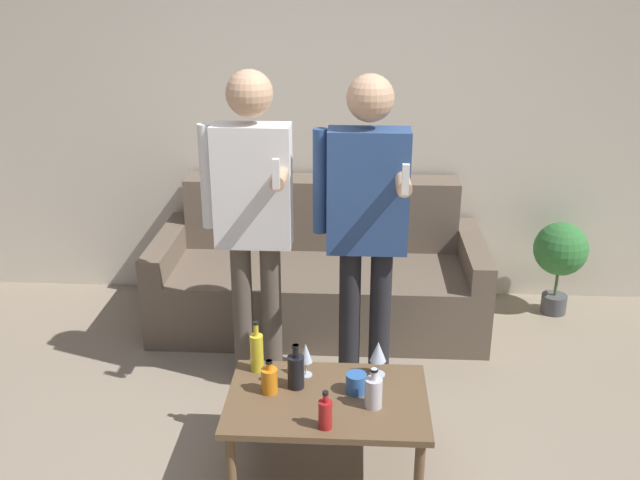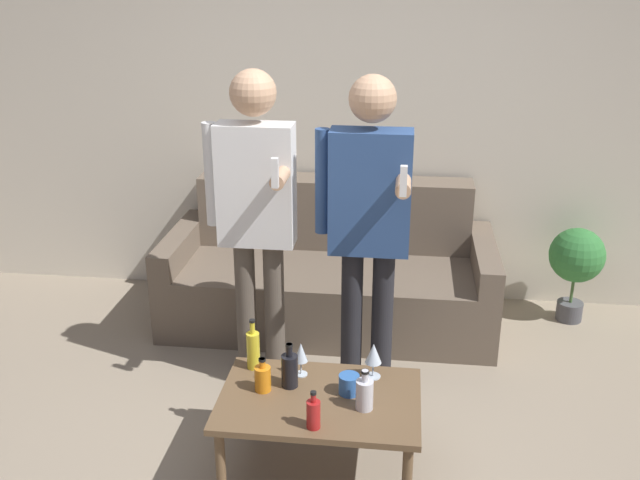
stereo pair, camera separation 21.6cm
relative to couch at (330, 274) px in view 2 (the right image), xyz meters
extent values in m
cube|color=beige|center=(-0.01, 0.45, 1.04)|extent=(8.00, 0.06, 2.70)
cube|color=#6B5B4C|center=(0.00, -0.19, -0.10)|extent=(1.81, 0.65, 0.41)
cube|color=#6B5B4C|center=(0.00, 0.26, 0.13)|extent=(1.81, 0.25, 0.89)
cube|color=#6B5B4C|center=(-0.97, -0.07, -0.02)|extent=(0.14, 0.90, 0.59)
cube|color=#6B5B4C|center=(0.97, -0.07, -0.02)|extent=(0.14, 0.90, 0.59)
cube|color=brown|center=(0.12, -1.55, 0.07)|extent=(0.90, 0.60, 0.03)
cylinder|color=brown|center=(-0.28, -1.80, -0.13)|extent=(0.04, 0.04, 0.37)
cylinder|color=brown|center=(-0.28, -1.30, -0.13)|extent=(0.04, 0.04, 0.37)
cylinder|color=brown|center=(0.52, -1.30, -0.13)|extent=(0.04, 0.04, 0.37)
cylinder|color=yellow|center=(-0.22, -1.34, 0.18)|extent=(0.06, 0.06, 0.19)
cylinder|color=yellow|center=(-0.22, -1.34, 0.31)|extent=(0.02, 0.02, 0.07)
cylinder|color=black|center=(-0.22, -1.34, 0.34)|extent=(0.03, 0.03, 0.01)
cylinder|color=black|center=(-0.02, -1.47, 0.16)|extent=(0.08, 0.08, 0.16)
cylinder|color=black|center=(-0.02, -1.47, 0.27)|extent=(0.03, 0.03, 0.06)
cylinder|color=black|center=(-0.02, -1.47, 0.30)|extent=(0.03, 0.03, 0.01)
cylinder|color=#B21E1E|center=(0.12, -1.77, 0.15)|extent=(0.06, 0.06, 0.12)
cylinder|color=#B21E1E|center=(0.12, -1.77, 0.23)|extent=(0.02, 0.02, 0.05)
cylinder|color=black|center=(0.12, -1.77, 0.25)|extent=(0.03, 0.03, 0.01)
cylinder|color=orange|center=(-0.14, -1.52, 0.14)|extent=(0.07, 0.07, 0.12)
cylinder|color=orange|center=(-0.14, -1.52, 0.23)|extent=(0.03, 0.03, 0.05)
cylinder|color=black|center=(-0.14, -1.52, 0.24)|extent=(0.03, 0.03, 0.01)
cylinder|color=silver|center=(0.33, -1.61, 0.15)|extent=(0.08, 0.08, 0.14)
cylinder|color=silver|center=(0.33, -1.61, 0.25)|extent=(0.03, 0.03, 0.05)
cylinder|color=black|center=(0.33, -1.61, 0.27)|extent=(0.03, 0.03, 0.01)
cylinder|color=silver|center=(0.35, -1.35, 0.09)|extent=(0.07, 0.07, 0.01)
cylinder|color=silver|center=(0.35, -1.35, 0.13)|extent=(0.01, 0.01, 0.07)
cone|color=silver|center=(0.35, -1.35, 0.21)|extent=(0.08, 0.08, 0.10)
cylinder|color=silver|center=(0.01, -1.37, 0.09)|extent=(0.06, 0.06, 0.01)
cylinder|color=silver|center=(0.01, -1.37, 0.12)|extent=(0.01, 0.01, 0.07)
cone|color=silver|center=(0.01, -1.37, 0.21)|extent=(0.06, 0.06, 0.09)
cylinder|color=#3366B2|center=(0.25, -1.50, 0.13)|extent=(0.09, 0.09, 0.09)
cylinder|color=brown|center=(-0.37, -0.84, 0.11)|extent=(0.11, 0.11, 0.84)
cylinder|color=brown|center=(-0.21, -0.84, 0.11)|extent=(0.11, 0.11, 0.84)
cube|color=white|center=(-0.29, -0.84, 0.85)|extent=(0.39, 0.17, 0.63)
sphere|color=tan|center=(-0.29, -0.84, 1.31)|extent=(0.23, 0.23, 0.23)
cylinder|color=white|center=(-0.52, -0.84, 0.89)|extent=(0.07, 0.07, 0.54)
cylinder|color=tan|center=(-0.13, -0.97, 0.94)|extent=(0.07, 0.27, 0.07)
cube|color=white|center=(-0.13, -1.14, 1.00)|extent=(0.03, 0.03, 0.14)
cylinder|color=#232328|center=(0.21, -0.87, 0.11)|extent=(0.11, 0.11, 0.84)
cylinder|color=#232328|center=(0.37, -0.87, 0.11)|extent=(0.11, 0.11, 0.84)
cube|color=#2D4C84|center=(0.29, -0.87, 0.84)|extent=(0.40, 0.18, 0.63)
sphere|color=tan|center=(0.29, -0.87, 1.30)|extent=(0.23, 0.23, 0.23)
cylinder|color=#2D4C84|center=(0.05, -0.87, 0.88)|extent=(0.07, 0.07, 0.53)
cylinder|color=tan|center=(0.45, -1.01, 0.93)|extent=(0.07, 0.28, 0.07)
cube|color=white|center=(0.45, -1.17, 0.99)|extent=(0.03, 0.03, 0.14)
cylinder|color=#4C4C51|center=(1.58, 0.15, -0.25)|extent=(0.17, 0.17, 0.13)
cylinder|color=#476B38|center=(1.58, 0.15, -0.08)|extent=(0.02, 0.02, 0.21)
sphere|color=#337A38|center=(1.58, 0.15, 0.15)|extent=(0.35, 0.35, 0.35)
camera|label=1|loc=(0.24, -4.26, 1.89)|focal=40.00mm
camera|label=2|loc=(0.45, -4.24, 1.89)|focal=40.00mm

